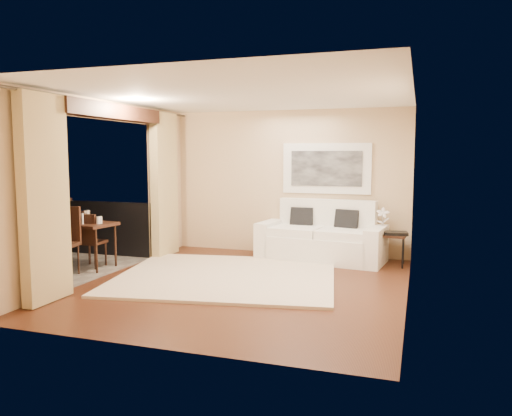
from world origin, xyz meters
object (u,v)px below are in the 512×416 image
at_px(side_table, 391,237).
at_px(bistro_table, 92,228).
at_px(ice_bucket, 85,216).
at_px(balcony_chair_near, 64,235).
at_px(balcony_chair_far, 88,237).
at_px(sofa, 322,239).
at_px(orchid, 383,220).

height_order(side_table, bistro_table, bistro_table).
bearing_deg(ice_bucket, side_table, 19.44).
relative_size(balcony_chair_near, ice_bucket, 5.33).
bearing_deg(side_table, balcony_chair_far, -159.41).
bearing_deg(balcony_chair_near, sofa, 22.99).
distance_m(orchid, balcony_chair_near, 5.24).
height_order(sofa, orchid, sofa).
xyz_separation_m(side_table, orchid, (-0.16, 0.11, 0.28)).
relative_size(bistro_table, balcony_chair_far, 0.83).
bearing_deg(side_table, balcony_chair_near, -154.53).
height_order(sofa, side_table, sofa).
relative_size(side_table, balcony_chair_near, 0.51).
distance_m(balcony_chair_far, balcony_chair_near, 0.52).
distance_m(sofa, bistro_table, 3.95).
bearing_deg(balcony_chair_near, side_table, 14.96).
bearing_deg(orchid, ice_bucket, -158.81).
distance_m(bistro_table, balcony_chair_near, 0.53).
xyz_separation_m(orchid, balcony_chair_near, (-4.65, -2.40, -0.13)).
bearing_deg(ice_bucket, balcony_chair_near, -86.70).
distance_m(side_table, orchid, 0.33).
distance_m(balcony_chair_far, ice_bucket, 0.35).
bearing_deg(balcony_chair_far, sofa, -155.40).
height_order(side_table, balcony_chair_near, balcony_chair_near).
relative_size(sofa, ice_bucket, 11.49).
distance_m(orchid, ice_bucket, 5.03).
bearing_deg(orchid, balcony_chair_near, -152.74).
relative_size(orchid, ice_bucket, 2.16).
distance_m(side_table, balcony_chair_near, 5.33).
height_order(bistro_table, balcony_chair_near, balcony_chair_near).
bearing_deg(ice_bucket, bistro_table, -22.66).
relative_size(sofa, balcony_chair_near, 2.16).
bearing_deg(bistro_table, balcony_chair_near, -106.24).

